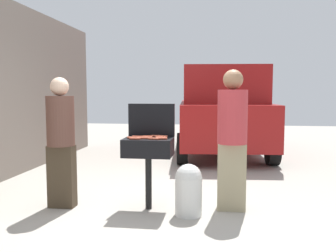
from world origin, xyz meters
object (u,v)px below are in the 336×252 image
(bbq_grill, at_px, (148,149))
(propane_tank, at_px, (188,189))
(hot_dog_3, at_px, (148,136))
(hot_dog_12, at_px, (161,137))
(hot_dog_8, at_px, (147,137))
(hot_dog_5, at_px, (147,137))
(hot_dog_13, at_px, (133,138))
(hot_dog_6, at_px, (162,138))
(hot_dog_2, at_px, (143,138))
(person_right, at_px, (232,135))
(hot_dog_0, at_px, (156,136))
(hot_dog_1, at_px, (142,138))
(hot_dog_11, at_px, (162,136))
(hot_dog_4, at_px, (137,137))
(hot_dog_10, at_px, (161,138))
(hot_dog_9, at_px, (153,139))
(person_left, at_px, (61,137))
(parked_minivan, at_px, (221,110))
(hot_dog_7, at_px, (135,139))

(bbq_grill, height_order, propane_tank, bbq_grill)
(hot_dog_3, bearing_deg, hot_dog_12, -21.78)
(hot_dog_8, xyz_separation_m, propane_tank, (0.53, -0.17, -0.58))
(hot_dog_5, xyz_separation_m, hot_dog_13, (-0.15, -0.10, 0.00))
(hot_dog_6, bearing_deg, hot_dog_2, 176.19)
(hot_dog_6, bearing_deg, hot_dog_3, 138.16)
(hot_dog_12, bearing_deg, hot_dog_5, 172.61)
(person_right, bearing_deg, hot_dog_0, -5.17)
(hot_dog_1, xyz_separation_m, hot_dog_3, (0.04, 0.14, 0.00))
(hot_dog_12, bearing_deg, hot_dog_11, 85.81)
(hot_dog_6, bearing_deg, hot_dog_13, 174.70)
(hot_dog_6, xyz_separation_m, hot_dog_13, (-0.37, 0.03, 0.00))
(bbq_grill, xyz_separation_m, hot_dog_0, (0.07, 0.13, 0.15))
(hot_dog_6, relative_size, hot_dog_11, 1.00)
(hot_dog_4, distance_m, propane_tank, 0.91)
(hot_dog_10, height_order, hot_dog_13, same)
(hot_dog_5, xyz_separation_m, propane_tank, (0.54, -0.21, -0.58))
(hot_dog_9, xyz_separation_m, person_left, (-1.19, 0.06, -0.01))
(propane_tank, bearing_deg, hot_dog_6, 167.93)
(hot_dog_2, relative_size, hot_dog_6, 1.00)
(hot_dog_1, relative_size, hot_dog_5, 1.00)
(hot_dog_5, bearing_deg, hot_dog_0, 44.57)
(hot_dog_2, xyz_separation_m, hot_dog_9, (0.14, -0.04, 0.00))
(hot_dog_1, height_order, hot_dog_3, same)
(hot_dog_11, bearing_deg, person_right, -0.12)
(parked_minivan, bearing_deg, hot_dog_6, 75.85)
(hot_dog_1, distance_m, parked_minivan, 4.59)
(hot_dog_1, xyz_separation_m, hot_dog_7, (-0.07, -0.10, 0.00))
(parked_minivan, bearing_deg, bbq_grill, 73.32)
(hot_dog_2, bearing_deg, hot_dog_1, 109.96)
(hot_dog_11, bearing_deg, parked_minivan, 79.96)
(hot_dog_12, bearing_deg, hot_dog_8, -174.27)
(hot_dog_2, height_order, hot_dog_6, same)
(hot_dog_11, xyz_separation_m, parked_minivan, (0.76, 4.32, 0.12))
(hot_dog_1, distance_m, hot_dog_6, 0.25)
(hot_dog_3, xyz_separation_m, hot_dog_12, (0.17, -0.07, 0.00))
(hot_dog_2, relative_size, hot_dog_13, 1.00)
(hot_dog_7, relative_size, person_left, 0.08)
(hot_dog_10, bearing_deg, hot_dog_2, -163.34)
(hot_dog_10, distance_m, person_left, 1.27)
(hot_dog_13, bearing_deg, hot_dog_5, 34.03)
(person_right, bearing_deg, hot_dog_11, -3.41)
(hot_dog_9, relative_size, hot_dog_13, 1.00)
(hot_dog_3, xyz_separation_m, hot_dog_11, (0.18, 0.03, 0.00))
(hot_dog_10, bearing_deg, person_right, 8.35)
(hot_dog_10, bearing_deg, hot_dog_4, 168.21)
(hot_dog_11, relative_size, hot_dog_13, 1.00)
(parked_minivan, bearing_deg, hot_dog_8, 73.18)
(bbq_grill, bearing_deg, parked_minivan, 78.20)
(hot_dog_13, bearing_deg, hot_dog_12, 13.58)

